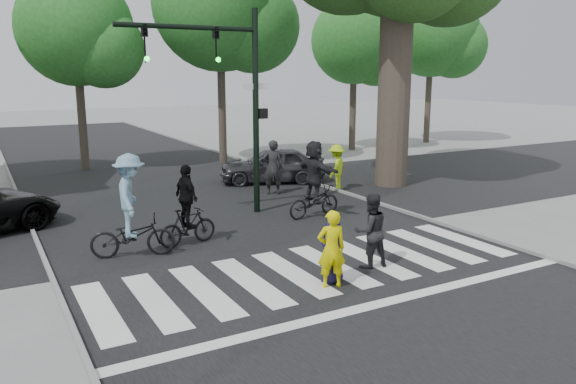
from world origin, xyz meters
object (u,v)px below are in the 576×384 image
object	(u,v)px
cyclist_left	(131,213)
cyclist_right	(314,183)
pedestrian_child	(333,252)
car_grey	(272,165)
pedestrian_adult	(370,231)
cyclist_mid	(187,212)
traffic_signal	(229,83)
pedestrian_woman	(331,249)

from	to	relation	value
cyclist_left	cyclist_right	bearing A→B (deg)	10.76
pedestrian_child	cyclist_right	size ratio (longest dim) A/B	0.57
cyclist_left	car_grey	size ratio (longest dim) A/B	0.60
pedestrian_adult	cyclist_left	bearing A→B (deg)	-30.57
pedestrian_child	pedestrian_adult	bearing A→B (deg)	172.74
cyclist_right	pedestrian_adult	bearing A→B (deg)	-106.01
pedestrian_adult	car_grey	xyz separation A→B (m)	(2.62, 9.63, -0.14)
cyclist_left	cyclist_mid	size ratio (longest dim) A/B	1.20
pedestrian_child	cyclist_right	bearing A→B (deg)	-141.52
traffic_signal	cyclist_left	xyz separation A→B (m)	(-3.54, -2.42, -2.85)
cyclist_mid	cyclist_right	size ratio (longest dim) A/B	0.89
pedestrian_woman	traffic_signal	bearing A→B (deg)	-78.48
cyclist_left	pedestrian_adult	bearing A→B (deg)	-36.70
pedestrian_child	cyclist_mid	xyz separation A→B (m)	(-1.71, 3.87, 0.18)
pedestrian_child	cyclist_right	xyz separation A→B (m)	(2.47, 4.68, 0.36)
cyclist_left	pedestrian_child	bearing A→B (deg)	-49.05
cyclist_right	pedestrian_child	bearing A→B (deg)	-117.78
traffic_signal	cyclist_right	bearing A→B (deg)	-33.22
pedestrian_adult	cyclist_right	xyz separation A→B (m)	(1.24, 4.32, 0.19)
cyclist_mid	pedestrian_child	bearing A→B (deg)	-66.14
traffic_signal	pedestrian_woman	bearing A→B (deg)	-95.30
pedestrian_woman	cyclist_mid	xyz separation A→B (m)	(-1.54, 4.09, 0.04)
pedestrian_woman	car_grey	distance (m)	10.97
pedestrian_woman	cyclist_right	size ratio (longest dim) A/B	0.70
pedestrian_woman	cyclist_left	bearing A→B (deg)	-35.49
car_grey	pedestrian_child	bearing A→B (deg)	0.11
traffic_signal	cyclist_left	distance (m)	5.15
pedestrian_woman	cyclist_right	xyz separation A→B (m)	(2.64, 4.89, 0.22)
pedestrian_adult	cyclist_left	size ratio (longest dim) A/B	0.69
cyclist_mid	cyclist_right	distance (m)	4.26
traffic_signal	cyclist_mid	bearing A→B (deg)	-134.48
pedestrian_child	cyclist_left	xyz separation A→B (m)	(-3.14, 3.61, 0.40)
traffic_signal	pedestrian_child	xyz separation A→B (m)	(-0.40, -6.03, -3.25)
pedestrian_child	car_grey	distance (m)	10.70
pedestrian_adult	car_grey	distance (m)	9.98
cyclist_left	cyclist_right	xyz separation A→B (m)	(5.60, 1.06, -0.03)
pedestrian_woman	car_grey	world-z (taller)	pedestrian_woman
car_grey	traffic_signal	bearing A→B (deg)	-19.82
cyclist_mid	pedestrian_adult	bearing A→B (deg)	-50.06
cyclist_left	car_grey	distance (m)	9.46
cyclist_mid	cyclist_right	xyz separation A→B (m)	(4.18, 0.80, 0.19)
cyclist_right	car_grey	bearing A→B (deg)	75.46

